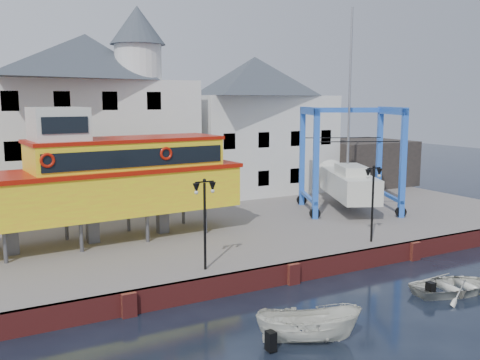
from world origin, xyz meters
TOP-DOWN VIEW (x-y plane):
  - ground at (0.00, 0.00)m, footprint 140.00×140.00m
  - hardstanding at (0.00, 11.00)m, footprint 44.00×22.00m
  - quay_wall at (-0.00, 0.10)m, footprint 44.00×0.47m
  - building_white_main at (-4.87, 18.39)m, footprint 14.00×8.30m
  - building_white_right at (9.00, 19.00)m, footprint 12.00×8.00m
  - shed_dark at (19.00, 17.00)m, footprint 8.00×7.00m
  - lamp_post_left at (-4.00, 1.20)m, footprint 1.12×0.32m
  - lamp_post_right at (6.00, 1.20)m, footprint 1.12×0.32m
  - tour_boat at (-7.34, 8.31)m, footprint 16.97×4.98m
  - travel_lift at (10.65, 8.97)m, footprint 7.94×9.28m
  - motorboat_a at (-3.00, -5.41)m, footprint 4.06×3.02m
  - motorboat_b at (5.83, -4.52)m, footprint 4.64×3.64m

SIDE VIEW (x-z plane):
  - ground at x=0.00m, z-range 0.00..0.00m
  - motorboat_a at x=-3.00m, z-range -0.74..0.74m
  - motorboat_b at x=5.83m, z-range -0.44..0.44m
  - hardstanding at x=0.00m, z-range 0.00..1.00m
  - quay_wall at x=0.00m, z-range 0.00..1.00m
  - shed_dark at x=19.00m, z-range 1.00..5.00m
  - travel_lift at x=10.65m, z-range -3.60..10.21m
  - lamp_post_left at x=-4.00m, z-range 2.07..6.27m
  - lamp_post_right at x=6.00m, z-range 2.07..6.27m
  - tour_boat at x=-7.34m, z-range 0.79..8.09m
  - building_white_right at x=9.00m, z-range 1.00..12.20m
  - building_white_main at x=-4.87m, z-range 0.34..14.34m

